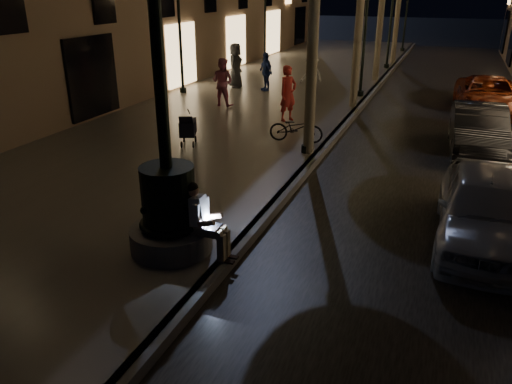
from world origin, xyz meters
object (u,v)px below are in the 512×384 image
at_px(seated_man_laptop, 202,218).
at_px(lamp_left_c, 265,7).
at_px(fountain_lamppost, 168,194).
at_px(pedestrian_white, 311,75).
at_px(lamp_curb_b, 366,18).
at_px(bicycle, 296,128).
at_px(lamp_curb_d, 407,4).
at_px(lamp_left_b, 179,16).
at_px(lamp_curb_a, 311,36).
at_px(lamp_curb_c, 392,9).
at_px(stroller, 188,128).
at_px(car_front, 486,209).
at_px(pedestrian_dark, 235,66).
at_px(pedestrian_blue, 266,72).
at_px(pedestrian_red, 288,94).
at_px(car_third, 488,96).
at_px(car_second, 478,130).
at_px(pedestrian_pink, 223,82).

height_order(seated_man_laptop, lamp_left_c, lamp_left_c).
bearing_deg(fountain_lamppost, pedestrian_white, 95.25).
distance_m(lamp_curb_b, bicycle, 7.65).
distance_m(lamp_curb_d, lamp_left_b, 19.35).
height_order(lamp_curb_a, lamp_curb_c, same).
relative_size(stroller, pedestrian_white, 0.62).
distance_m(lamp_curb_a, car_front, 6.07).
height_order(car_front, pedestrian_dark, pedestrian_dark).
bearing_deg(car_front, pedestrian_blue, 126.54).
bearing_deg(lamp_curb_d, lamp_curb_a, -90.00).
height_order(lamp_left_c, car_front, lamp_left_c).
bearing_deg(pedestrian_red, lamp_left_c, 54.47).
xyz_separation_m(car_third, pedestrian_red, (-6.27, -4.48, 0.46)).
height_order(lamp_curb_a, pedestrian_dark, lamp_curb_a).
xyz_separation_m(lamp_curb_a, stroller, (-3.30, -0.56, -2.53)).
height_order(lamp_curb_d, bicycle, lamp_curb_d).
relative_size(car_second, pedestrian_pink, 2.28).
bearing_deg(pedestrian_white, car_front, 70.06).
bearing_deg(car_front, car_second, 89.81).
xyz_separation_m(lamp_curb_b, car_second, (4.30, -5.65, -2.58)).
bearing_deg(pedestrian_blue, bicycle, -22.67).
distance_m(car_front, bicycle, 6.48).
height_order(lamp_left_b, car_second, lamp_left_b).
bearing_deg(pedestrian_blue, pedestrian_dark, -146.44).
distance_m(fountain_lamppost, car_front, 5.64).
bearing_deg(lamp_curb_d, lamp_left_c, -131.59).
bearing_deg(pedestrian_white, pedestrian_dark, -56.56).
bearing_deg(lamp_curb_a, lamp_curb_d, 90.00).
relative_size(seated_man_laptop, car_second, 0.32).
bearing_deg(pedestrian_white, pedestrian_pink, 0.46).
xyz_separation_m(lamp_left_c, car_second, (11.40, -13.65, -2.58)).
bearing_deg(pedestrian_blue, car_third, 40.03).
distance_m(car_front, car_second, 5.80).
bearing_deg(seated_man_laptop, lamp_curb_b, 89.64).
distance_m(fountain_lamppost, pedestrian_blue, 14.05).
height_order(seated_man_laptop, pedestrian_white, pedestrian_white).
xyz_separation_m(pedestrian_pink, bicycle, (3.93, -3.52, -0.47)).
bearing_deg(car_second, lamp_curb_a, -153.92).
xyz_separation_m(fountain_lamppost, lamp_curb_d, (0.70, 30.00, 2.02)).
relative_size(lamp_curb_a, pedestrian_white, 2.98).
bearing_deg(fountain_lamppost, bicycle, 88.81).
bearing_deg(lamp_left_b, lamp_left_c, 90.00).
bearing_deg(car_front, pedestrian_white, 119.63).
height_order(seated_man_laptop, stroller, seated_man_laptop).
bearing_deg(car_second, stroller, -161.62).
distance_m(pedestrian_red, pedestrian_blue, 5.19).
distance_m(pedestrian_red, pedestrian_white, 4.36).
height_order(lamp_curb_c, car_third, lamp_curb_c).
xyz_separation_m(lamp_curb_d, bicycle, (-0.56, -23.17, -2.63)).
distance_m(stroller, car_third, 11.44).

